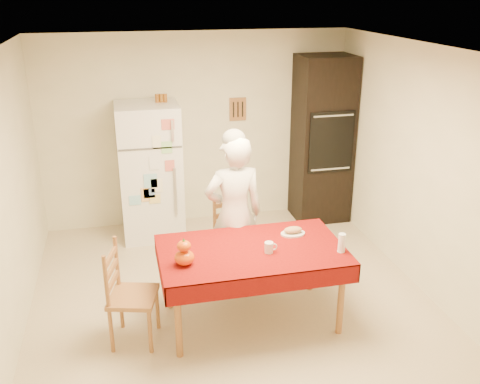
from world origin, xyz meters
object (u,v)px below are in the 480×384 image
object	(u,v)px
oven_cabinet	(322,140)
dining_table	(252,255)
pumpkin_lower	(184,258)
chair_left	(126,291)
bread_plate	(293,234)
chair_far	(234,235)
wine_glass	(342,243)
seated_woman	(234,215)
coffee_mug	(269,247)
refrigerator	(150,172)

from	to	relation	value
oven_cabinet	dining_table	world-z (taller)	oven_cabinet
dining_table	pumpkin_lower	world-z (taller)	pumpkin_lower
chair_left	bread_plate	bearing A→B (deg)	-66.28
chair_far	wine_glass	world-z (taller)	chair_far
chair_far	seated_woman	xyz separation A→B (m)	(-0.04, -0.20, 0.33)
oven_cabinet	seated_woman	distance (m)	2.22
oven_cabinet	chair_left	bearing A→B (deg)	-140.08
chair_far	pumpkin_lower	bearing A→B (deg)	-138.29
bread_plate	dining_table	bearing A→B (deg)	-156.60
coffee_mug	bread_plate	world-z (taller)	coffee_mug
pumpkin_lower	wine_glass	xyz separation A→B (m)	(1.41, -0.09, 0.02)
seated_woman	pumpkin_lower	world-z (taller)	seated_woman
seated_woman	pumpkin_lower	xyz separation A→B (m)	(-0.61, -0.77, -0.01)
refrigerator	pumpkin_lower	world-z (taller)	refrigerator
seated_woman	dining_table	bearing A→B (deg)	89.98
oven_cabinet	pumpkin_lower	bearing A→B (deg)	-132.70
seated_woman	pumpkin_lower	bearing A→B (deg)	49.09
oven_cabinet	bread_plate	bearing A→B (deg)	-118.01
coffee_mug	wine_glass	xyz separation A→B (m)	(0.64, -0.13, 0.04)
oven_cabinet	coffee_mug	size ratio (longest dim) A/B	22.00
oven_cabinet	chair_far	xyz separation A→B (m)	(-1.50, -1.37, -0.59)
pumpkin_lower	wine_glass	distance (m)	1.42
coffee_mug	seated_woman	bearing A→B (deg)	102.40
oven_cabinet	dining_table	bearing A→B (deg)	-124.78
chair_far	bread_plate	bearing A→B (deg)	-68.72
seated_woman	bread_plate	xyz separation A→B (m)	(0.49, -0.42, -0.07)
oven_cabinet	pumpkin_lower	size ratio (longest dim) A/B	12.55
wine_glass	refrigerator	bearing A→B (deg)	122.89
chair_left	chair_far	bearing A→B (deg)	-38.47
refrigerator	chair_left	world-z (taller)	refrigerator
chair_left	seated_woman	bearing A→B (deg)	-44.39
coffee_mug	bread_plate	size ratio (longest dim) A/B	0.42
wine_glass	bread_plate	xyz separation A→B (m)	(-0.31, 0.44, -0.08)
wine_glass	chair_left	bearing A→B (deg)	174.57
chair_left	pumpkin_lower	world-z (taller)	chair_left
coffee_mug	pumpkin_lower	distance (m)	0.77
oven_cabinet	wine_glass	xyz separation A→B (m)	(-0.74, -2.42, -0.25)
chair_left	seated_woman	distance (m)	1.36
seated_woman	refrigerator	bearing A→B (deg)	-66.75
wine_glass	bread_plate	size ratio (longest dim) A/B	0.73
chair_left	wine_glass	world-z (taller)	chair_left
coffee_mug	pumpkin_lower	size ratio (longest dim) A/B	0.57
chair_left	seated_woman	world-z (taller)	seated_woman
seated_woman	wine_glass	distance (m)	1.17
chair_far	coffee_mug	bearing A→B (deg)	-97.22
oven_cabinet	wine_glass	bearing A→B (deg)	-107.03
chair_left	coffee_mug	size ratio (longest dim) A/B	9.50
chair_left	pumpkin_lower	bearing A→B (deg)	-85.78
refrigerator	chair_far	xyz separation A→B (m)	(0.78, -1.32, -0.34)
seated_woman	oven_cabinet	bearing A→B (deg)	-137.12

